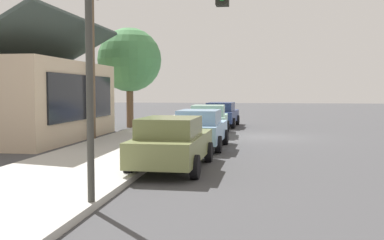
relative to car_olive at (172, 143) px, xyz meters
name	(u,v)px	position (x,y,z in m)	size (l,w,h in m)	color
ground_plane	(263,137)	(9.85, -2.84, -0.82)	(120.00, 120.00, 0.00)	#424244
sidewalk_curb	(156,134)	(9.85, 2.76, -0.74)	(60.00, 4.20, 0.16)	#B2AFA8
car_olive	(172,143)	(0.00, 0.00, 0.00)	(4.71, 2.09, 1.59)	olive
car_skyblue	(201,129)	(4.96, -0.23, 0.00)	(4.39, 2.07, 1.59)	#8CB7E0
car_seafoam	(209,119)	(10.69, 0.04, 0.00)	(4.67, 2.20, 1.59)	#9ED1BC
car_navy	(221,114)	(16.02, -0.22, 0.00)	(4.95, 2.21, 1.59)	navy
storefront_building	(14,98)	(7.09, 9.14, 1.19)	(9.92, 7.36, 5.73)	#CCB293
shade_tree	(130,60)	(14.54, 5.51, 3.46)	(4.03, 4.03, 6.32)	brown
traffic_light_main	(142,32)	(-4.69, -0.30, 2.68)	(0.37, 2.79, 5.20)	#383833
utility_pole_wooden	(92,58)	(7.64, 5.36, 3.11)	(1.80, 0.24, 7.50)	brown
fire_hydrant_red	(146,144)	(2.16, 1.36, -0.32)	(0.22, 0.22, 0.71)	red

